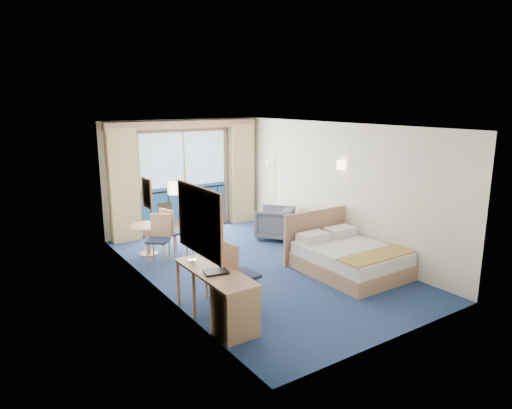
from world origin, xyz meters
name	(u,v)px	position (x,y,z in m)	size (l,w,h in m)	color
floor	(258,267)	(0.00, 0.00, 0.00)	(6.50, 6.50, 0.00)	navy
room_walls	(258,176)	(0.00, 0.00, 1.78)	(4.04, 6.54, 2.72)	white
balcony_door	(184,184)	(-0.01, 3.22, 1.14)	(2.36, 0.03, 2.52)	navy
curtain_left	(124,186)	(-1.55, 3.07, 1.28)	(0.65, 0.22, 2.55)	tan
curtain_right	(242,174)	(1.55, 3.07, 1.28)	(0.65, 0.22, 2.55)	tan
pelmet	(185,125)	(0.00, 3.10, 2.58)	(3.80, 0.25, 0.18)	#A8795B
mirror	(199,221)	(-1.97, -1.50, 1.55)	(0.05, 1.25, 0.95)	#A8795B
wall_print	(147,193)	(-1.97, 0.45, 1.60)	(0.04, 0.42, 0.52)	#A8795B
sconce_left	(174,188)	(-1.94, -0.60, 1.85)	(0.18, 0.18, 0.18)	beige
sconce_right	(341,165)	(1.94, -0.15, 1.85)	(0.18, 0.18, 0.18)	beige
bed	(348,258)	(1.24, -1.13, 0.28)	(1.61, 1.91, 1.01)	#A8795B
nightstand	(318,236)	(1.79, 0.33, 0.25)	(0.37, 0.36, 0.49)	#9B7952
phone	(316,223)	(1.78, 0.37, 0.53)	(0.17, 0.13, 0.07)	silver
armchair	(275,223)	(1.37, 1.36, 0.37)	(0.78, 0.81, 0.73)	#4C515C
floor_lamp	(269,176)	(1.86, 2.29, 1.29)	(0.24, 0.24, 1.70)	silver
desk	(231,303)	(-1.71, -1.86, 0.42)	(0.55, 1.60, 0.75)	#A8795B
desk_chair	(235,271)	(-1.30, -1.31, 0.62)	(0.52, 0.51, 1.10)	#1C2543
folder	(216,272)	(-1.74, -1.51, 0.77)	(0.33, 0.25, 0.03)	black
desk_lamp	(192,239)	(-1.83, -0.93, 1.12)	(0.13, 0.13, 0.49)	silver
round_table	(148,232)	(-1.47, 1.88, 0.48)	(0.71, 0.71, 0.64)	#A8795B
table_chair_a	(171,229)	(-1.07, 1.61, 0.56)	(0.54, 0.53, 0.99)	#1C2543
table_chair_b	(159,235)	(-1.44, 1.36, 0.54)	(0.58, 0.58, 0.95)	#1C2543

